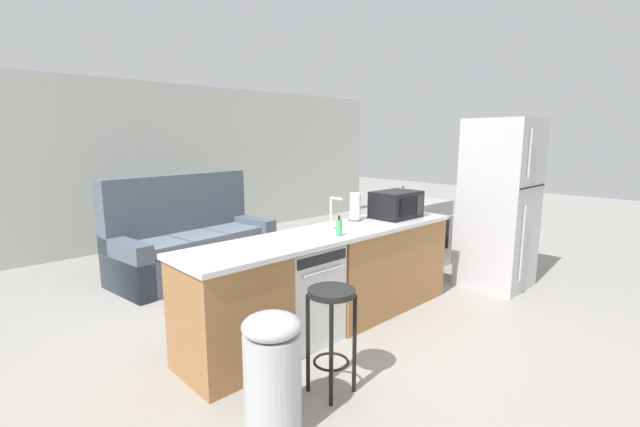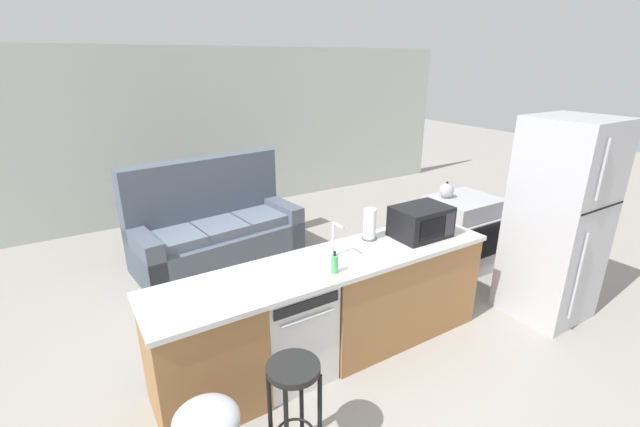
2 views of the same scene
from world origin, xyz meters
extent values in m
plane|color=gray|center=(0.00, 0.00, 0.00)|extent=(24.00, 24.00, 0.00)
cube|color=beige|center=(0.30, 4.20, 1.30)|extent=(10.00, 0.06, 2.60)
cube|color=#9E6B3D|center=(-0.93, 0.00, 0.43)|extent=(0.75, 0.62, 0.86)
cube|color=#9E6B3D|center=(0.83, 0.00, 0.43)|extent=(1.55, 0.62, 0.86)
cube|color=silver|center=(0.15, 0.00, 0.88)|extent=(2.94, 0.66, 0.04)
cube|color=#3F2A18|center=(0.15, 0.00, 0.04)|extent=(2.86, 0.56, 0.08)
cube|color=silver|center=(-0.25, 0.00, 0.42)|extent=(0.58, 0.58, 0.84)
cube|color=black|center=(-0.25, -0.30, 0.78)|extent=(0.52, 0.01, 0.08)
cylinder|color=#B2B2B7|center=(-0.25, -0.31, 0.68)|extent=(0.44, 0.02, 0.02)
cube|color=#B7B7BC|center=(2.35, 0.55, 0.42)|extent=(0.76, 0.64, 0.85)
cube|color=black|center=(2.35, 0.22, 0.47)|extent=(0.53, 0.01, 0.43)
cylinder|color=silver|center=(2.35, 0.20, 0.70)|extent=(0.61, 0.03, 0.03)
cube|color=#B7B7BC|center=(2.35, 0.55, 0.88)|extent=(0.76, 0.64, 0.05)
torus|color=black|center=(2.18, 0.42, 0.89)|extent=(0.16, 0.16, 0.01)
torus|color=black|center=(2.52, 0.42, 0.89)|extent=(0.16, 0.16, 0.01)
torus|color=black|center=(2.18, 0.68, 0.89)|extent=(0.16, 0.16, 0.01)
torus|color=black|center=(2.52, 0.68, 0.89)|extent=(0.16, 0.16, 0.01)
cube|color=#B7B7BC|center=(2.35, -0.55, 0.97)|extent=(0.72, 0.70, 1.94)
cylinder|color=#B2B2B7|center=(2.15, -0.92, 1.57)|extent=(0.02, 0.02, 0.52)
cylinder|color=#B2B2B7|center=(2.15, -0.92, 0.60)|extent=(0.02, 0.02, 0.84)
cube|color=black|center=(2.35, -0.90, 1.20)|extent=(0.68, 0.01, 0.01)
cube|color=black|center=(1.11, 0.00, 1.04)|extent=(0.50, 0.36, 0.28)
cube|color=black|center=(1.06, -0.18, 1.04)|extent=(0.27, 0.01, 0.18)
cube|color=#2D2D33|center=(1.28, -0.18, 1.04)|extent=(0.11, 0.01, 0.21)
cylinder|color=silver|center=(0.21, 0.07, 0.92)|extent=(0.07, 0.07, 0.03)
cylinder|color=silver|center=(0.21, 0.07, 1.06)|extent=(0.02, 0.02, 0.26)
cylinder|color=silver|center=(0.21, 0.00, 1.19)|extent=(0.02, 0.14, 0.02)
cylinder|color=#4C4C51|center=(0.68, 0.19, 0.91)|extent=(0.14, 0.14, 0.01)
cylinder|color=white|center=(0.68, 0.19, 1.05)|extent=(0.11, 0.11, 0.27)
cylinder|color=#4CB266|center=(0.06, -0.18, 0.97)|extent=(0.06, 0.06, 0.14)
cylinder|color=black|center=(0.06, -0.18, 1.06)|extent=(0.02, 0.02, 0.04)
sphere|color=#B2B2B7|center=(2.18, 0.68, 0.99)|extent=(0.17, 0.17, 0.17)
sphere|color=black|center=(2.18, 0.68, 1.08)|extent=(0.03, 0.03, 0.03)
cone|color=#B2B2B7|center=(2.26, 0.68, 1.00)|extent=(0.08, 0.04, 0.06)
cylinder|color=black|center=(-0.61, -0.75, 0.72)|extent=(0.32, 0.32, 0.04)
cylinder|color=black|center=(-0.50, -0.87, 0.35)|extent=(0.03, 0.03, 0.70)
cylinder|color=black|center=(-0.72, -0.64, 0.35)|extent=(0.03, 0.03, 0.70)
cylinder|color=black|center=(-0.50, -0.64, 0.35)|extent=(0.03, 0.03, 0.70)
ellipsoid|color=#B7B7BC|center=(-1.15, -0.81, 0.67)|extent=(0.35, 0.35, 0.14)
cube|color=#515B6B|center=(-0.04, 2.25, 0.21)|extent=(2.09, 1.13, 0.42)
cube|color=#515B6B|center=(-0.08, 2.57, 0.64)|extent=(2.01, 0.47, 1.27)
cube|color=#515B6B|center=(-0.94, 2.14, 0.31)|extent=(0.30, 0.92, 0.62)
cube|color=#515B6B|center=(0.85, 2.35, 0.31)|extent=(0.30, 0.92, 0.62)
cube|color=slate|center=(-0.58, 2.13, 0.48)|extent=(0.63, 0.69, 0.12)
cube|color=slate|center=(-0.04, 2.20, 0.48)|extent=(0.63, 0.69, 0.12)
cube|color=slate|center=(0.51, 2.26, 0.48)|extent=(0.63, 0.69, 0.12)
camera|label=1|loc=(-2.53, -2.66, 1.73)|focal=24.00mm
camera|label=2|loc=(-1.55, -2.56, 2.42)|focal=24.00mm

